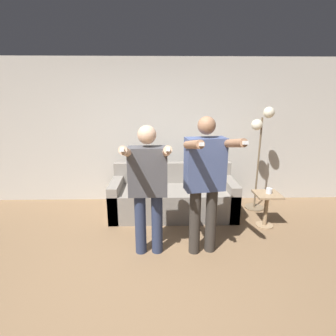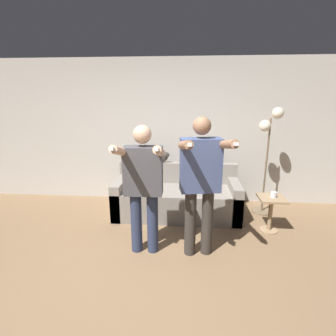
{
  "view_description": "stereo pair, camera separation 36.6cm",
  "coord_description": "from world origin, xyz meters",
  "px_view_note": "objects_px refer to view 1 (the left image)",
  "views": [
    {
      "loc": [
        0.22,
        -2.29,
        1.93
      ],
      "look_at": [
        0.3,
        1.25,
        0.97
      ],
      "focal_mm": 28.0,
      "sensor_mm": 36.0,
      "label": 1
    },
    {
      "loc": [
        0.58,
        -2.28,
        1.93
      ],
      "look_at": [
        0.3,
        1.25,
        0.97
      ],
      "focal_mm": 28.0,
      "sensor_mm": 36.0,
      "label": 2
    }
  ],
  "objects_px": {
    "side_table": "(267,203)",
    "person_left": "(148,182)",
    "cat": "(153,158)",
    "floor_lamp": "(261,136)",
    "person_right": "(205,177)",
    "couch": "(173,198)",
    "cup": "(269,191)"
  },
  "relations": [
    {
      "from": "person_left",
      "to": "side_table",
      "type": "distance_m",
      "value": 1.97
    },
    {
      "from": "couch",
      "to": "person_right",
      "type": "distance_m",
      "value": 1.4
    },
    {
      "from": "person_right",
      "to": "floor_lamp",
      "type": "bearing_deg",
      "value": 40.34
    },
    {
      "from": "couch",
      "to": "cat",
      "type": "xyz_separation_m",
      "value": [
        -0.35,
        0.31,
        0.62
      ]
    },
    {
      "from": "side_table",
      "to": "person_left",
      "type": "bearing_deg",
      "value": -158.68
    },
    {
      "from": "floor_lamp",
      "to": "side_table",
      "type": "bearing_deg",
      "value": -96.5
    },
    {
      "from": "cup",
      "to": "couch",
      "type": "bearing_deg",
      "value": 162.13
    },
    {
      "from": "floor_lamp",
      "to": "cup",
      "type": "distance_m",
      "value": 0.98
    },
    {
      "from": "couch",
      "to": "floor_lamp",
      "type": "relative_size",
      "value": 1.15
    },
    {
      "from": "person_left",
      "to": "person_right",
      "type": "bearing_deg",
      "value": -1.02
    },
    {
      "from": "person_left",
      "to": "cup",
      "type": "bearing_deg",
      "value": 20.23
    },
    {
      "from": "couch",
      "to": "floor_lamp",
      "type": "bearing_deg",
      "value": 7.75
    },
    {
      "from": "cat",
      "to": "floor_lamp",
      "type": "xyz_separation_m",
      "value": [
        1.82,
        -0.11,
        0.39
      ]
    },
    {
      "from": "person_right",
      "to": "cat",
      "type": "height_order",
      "value": "person_right"
    },
    {
      "from": "cat",
      "to": "side_table",
      "type": "bearing_deg",
      "value": -24.06
    },
    {
      "from": "cup",
      "to": "floor_lamp",
      "type": "bearing_deg",
      "value": 85.29
    },
    {
      "from": "person_left",
      "to": "person_right",
      "type": "height_order",
      "value": "person_right"
    },
    {
      "from": "floor_lamp",
      "to": "cup",
      "type": "height_order",
      "value": "floor_lamp"
    },
    {
      "from": "cat",
      "to": "floor_lamp",
      "type": "distance_m",
      "value": 1.87
    },
    {
      "from": "side_table",
      "to": "person_right",
      "type": "bearing_deg",
      "value": -147.42
    },
    {
      "from": "person_left",
      "to": "cat",
      "type": "distance_m",
      "value": 1.46
    },
    {
      "from": "couch",
      "to": "side_table",
      "type": "relative_size",
      "value": 3.85
    },
    {
      "from": "side_table",
      "to": "cup",
      "type": "bearing_deg",
      "value": 23.27
    },
    {
      "from": "floor_lamp",
      "to": "person_left",
      "type": "bearing_deg",
      "value": -143.52
    },
    {
      "from": "couch",
      "to": "person_right",
      "type": "bearing_deg",
      "value": -73.97
    },
    {
      "from": "person_left",
      "to": "cup",
      "type": "xyz_separation_m",
      "value": [
        1.77,
        0.69,
        -0.38
      ]
    },
    {
      "from": "person_right",
      "to": "side_table",
      "type": "relative_size",
      "value": 3.25
    },
    {
      "from": "side_table",
      "to": "couch",
      "type": "bearing_deg",
      "value": 161.52
    },
    {
      "from": "person_left",
      "to": "floor_lamp",
      "type": "height_order",
      "value": "floor_lamp"
    },
    {
      "from": "person_right",
      "to": "side_table",
      "type": "bearing_deg",
      "value": 23.19
    },
    {
      "from": "side_table",
      "to": "cat",
      "type": "bearing_deg",
      "value": 155.94
    },
    {
      "from": "cat",
      "to": "floor_lamp",
      "type": "height_order",
      "value": "floor_lamp"
    }
  ]
}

